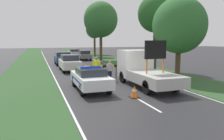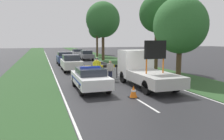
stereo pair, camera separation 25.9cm
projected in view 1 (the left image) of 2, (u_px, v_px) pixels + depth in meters
name	position (u px, v px, depth m)	size (l,w,h in m)	color
ground_plane	(121.00, 89.00, 13.98)	(160.00, 160.00, 0.00)	#28282B
lane_markings	(76.00, 63.00, 30.00)	(7.51, 70.27, 0.01)	silver
grass_verge_left	(30.00, 62.00, 30.76)	(4.33, 120.00, 0.03)	#2D5128
grass_verge_right	(110.00, 60.00, 34.64)	(4.33, 120.00, 0.03)	#2D5128
police_car	(90.00, 78.00, 13.78)	(1.83, 4.48, 1.51)	white
work_truck	(143.00, 69.00, 15.17)	(2.19, 5.89, 3.12)	white
road_barrier	(102.00, 68.00, 17.70)	(2.97, 0.08, 1.12)	black
police_officer	(96.00, 67.00, 17.02)	(0.64, 0.41, 1.78)	#191E38
pedestrian_civilian	(110.00, 69.00, 16.91)	(0.56, 0.35, 1.55)	#191E38
traffic_cone_near_police	(134.00, 92.00, 11.97)	(0.50, 0.50, 0.69)	black
traffic_cone_centre_front	(85.00, 75.00, 17.62)	(0.51, 0.51, 0.70)	black
queued_car_van_white	(70.00, 63.00, 22.36)	(1.79, 4.44, 1.67)	silver
queued_car_hatch_blue	(63.00, 58.00, 28.09)	(1.93, 3.99, 1.63)	navy
queued_car_suv_grey	(84.00, 55.00, 34.88)	(1.74, 4.38, 1.51)	slate
queued_car_sedan_silver	(74.00, 53.00, 41.35)	(1.87, 4.58, 1.44)	#B2B2B7
roadside_tree_near_left	(94.00, 27.00, 40.89)	(3.23, 3.23, 7.35)	#4C3823
roadside_tree_near_right	(156.00, 14.00, 21.90)	(3.59, 3.59, 7.66)	#4C3823
roadside_tree_mid_left	(101.00, 20.00, 33.10)	(5.14, 5.14, 8.93)	#4C3823
roadside_tree_mid_right	(94.00, 30.00, 47.12)	(3.65, 3.65, 7.34)	#4C3823
roadside_tree_far_left	(179.00, 26.00, 17.21)	(4.23, 4.23, 6.52)	#4C3823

